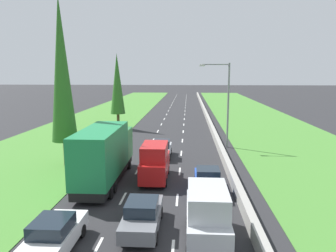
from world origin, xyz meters
TOP-DOWN VIEW (x-y plane):
  - ground_plane at (0.00, 60.00)m, footprint 300.00×300.00m
  - grass_verge_left at (-12.65, 60.00)m, footprint 14.00×140.00m
  - grass_verge_right at (14.35, 60.00)m, footprint 14.00×140.00m
  - median_barrier at (5.70, 60.00)m, footprint 0.44×120.00m
  - lane_markings at (0.00, 60.00)m, footprint 3.64×116.00m
  - silver_van_right_lane at (3.32, 15.76)m, footprint 1.96×4.90m
  - white_sedan_left_lane at (-3.57, 14.57)m, footprint 1.82×4.50m
  - green_box_truck_left_lane at (-3.63, 23.93)m, footprint 2.46×9.40m
  - grey_sedan_centre_lane at (0.11, 16.91)m, footprint 1.82×4.50m
  - blue_hatchback_right_lane at (3.75, 22.51)m, footprint 1.74×3.90m
  - red_van_centre_lane at (-0.05, 24.68)m, footprint 1.96×4.90m
  - silver_hatchback_centre_lane at (-0.07, 31.36)m, footprint 1.74×3.90m
  - poplar_tree_second at (-8.18, 28.15)m, footprint 2.16×2.16m
  - poplar_tree_third at (-7.63, 46.79)m, footprint 2.07×2.07m
  - street_light_mast at (6.28, 35.91)m, footprint 3.20×0.28m

SIDE VIEW (x-z plane):
  - ground_plane at x=0.00m, z-range 0.00..0.00m
  - lane_markings at x=0.00m, z-range 0.00..0.01m
  - grass_verge_left at x=-12.65m, z-range 0.00..0.04m
  - grass_verge_right at x=14.35m, z-range 0.00..0.04m
  - median_barrier at x=5.70m, z-range 0.00..0.85m
  - white_sedan_left_lane at x=-3.57m, z-range -0.01..1.63m
  - grey_sedan_centre_lane at x=0.11m, z-range -0.01..1.63m
  - blue_hatchback_right_lane at x=3.75m, z-range -0.02..1.70m
  - silver_hatchback_centre_lane at x=-0.07m, z-range -0.02..1.70m
  - silver_van_right_lane at x=3.32m, z-range -0.01..2.81m
  - red_van_centre_lane at x=-0.05m, z-range -0.01..2.81m
  - green_box_truck_left_lane at x=-3.63m, z-range 0.09..4.27m
  - street_light_mast at x=6.28m, z-range 0.73..9.73m
  - poplar_tree_third at x=-7.63m, z-range 1.05..11.71m
  - poplar_tree_second at x=-8.18m, z-range 1.05..15.39m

